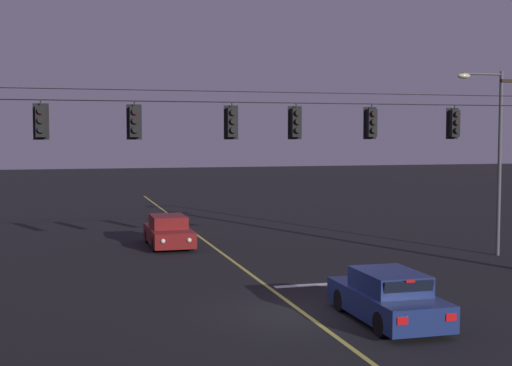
{
  "coord_description": "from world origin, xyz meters",
  "views": [
    {
      "loc": [
        -6.53,
        -18.74,
        5.02
      ],
      "look_at": [
        0.0,
        5.09,
        3.35
      ],
      "focal_mm": 49.98,
      "sensor_mm": 36.0,
      "label": 1
    }
  ],
  "objects_px": {
    "traffic_light_far_right": "(455,123)",
    "car_oncoming_lead": "(169,232)",
    "traffic_light_leftmost": "(41,121)",
    "traffic_light_left_inner": "(135,122)",
    "street_lamp_corner": "(493,145)",
    "traffic_light_centre": "(232,122)",
    "traffic_light_rightmost": "(372,123)",
    "traffic_light_right_inner": "(296,123)",
    "car_waiting_near_lane": "(388,298)"
  },
  "relations": [
    {
      "from": "traffic_light_rightmost",
      "to": "traffic_light_centre",
      "type": "bearing_deg",
      "value": 180.0
    },
    {
      "from": "traffic_light_right_inner",
      "to": "traffic_light_rightmost",
      "type": "distance_m",
      "value": 2.76
    },
    {
      "from": "traffic_light_leftmost",
      "to": "traffic_light_left_inner",
      "type": "distance_m",
      "value": 2.84
    },
    {
      "from": "traffic_light_centre",
      "to": "car_waiting_near_lane",
      "type": "xyz_separation_m",
      "value": [
        2.98,
        -5.54,
        -4.79
      ]
    },
    {
      "from": "traffic_light_far_right",
      "to": "car_waiting_near_lane",
      "type": "height_order",
      "value": "traffic_light_far_right"
    },
    {
      "from": "traffic_light_far_right",
      "to": "car_oncoming_lead",
      "type": "distance_m",
      "value": 13.62
    },
    {
      "from": "traffic_light_left_inner",
      "to": "street_lamp_corner",
      "type": "height_order",
      "value": "street_lamp_corner"
    },
    {
      "from": "traffic_light_right_inner",
      "to": "car_oncoming_lead",
      "type": "relative_size",
      "value": 0.28
    },
    {
      "from": "traffic_light_leftmost",
      "to": "traffic_light_left_inner",
      "type": "relative_size",
      "value": 1.0
    },
    {
      "from": "traffic_light_right_inner",
      "to": "car_oncoming_lead",
      "type": "distance_m",
      "value": 10.65
    },
    {
      "from": "traffic_light_left_inner",
      "to": "traffic_light_centre",
      "type": "height_order",
      "value": "same"
    },
    {
      "from": "traffic_light_left_inner",
      "to": "car_oncoming_lead",
      "type": "distance_m",
      "value": 10.48
    },
    {
      "from": "traffic_light_left_inner",
      "to": "traffic_light_far_right",
      "type": "relative_size",
      "value": 1.0
    },
    {
      "from": "traffic_light_right_inner",
      "to": "traffic_light_left_inner",
      "type": "bearing_deg",
      "value": 180.0
    },
    {
      "from": "traffic_light_right_inner",
      "to": "traffic_light_far_right",
      "type": "xyz_separation_m",
      "value": [
        5.99,
        0.0,
        0.0
      ]
    },
    {
      "from": "traffic_light_far_right",
      "to": "car_oncoming_lead",
      "type": "height_order",
      "value": "traffic_light_far_right"
    },
    {
      "from": "car_oncoming_lead",
      "to": "traffic_light_left_inner",
      "type": "bearing_deg",
      "value": -104.66
    },
    {
      "from": "street_lamp_corner",
      "to": "car_waiting_near_lane",
      "type": "bearing_deg",
      "value": -136.04
    },
    {
      "from": "traffic_light_rightmost",
      "to": "traffic_light_far_right",
      "type": "relative_size",
      "value": 1.0
    },
    {
      "from": "car_waiting_near_lane",
      "to": "car_oncoming_lead",
      "type": "distance_m",
      "value": 15.04
    },
    {
      "from": "traffic_light_centre",
      "to": "traffic_light_rightmost",
      "type": "height_order",
      "value": "same"
    },
    {
      "from": "traffic_light_centre",
      "to": "car_waiting_near_lane",
      "type": "relative_size",
      "value": 0.28
    },
    {
      "from": "traffic_light_leftmost",
      "to": "traffic_light_centre",
      "type": "distance_m",
      "value": 6.02
    },
    {
      "from": "traffic_light_leftmost",
      "to": "traffic_light_left_inner",
      "type": "bearing_deg",
      "value": 0.0
    },
    {
      "from": "traffic_light_rightmost",
      "to": "car_waiting_near_lane",
      "type": "relative_size",
      "value": 0.28
    },
    {
      "from": "traffic_light_left_inner",
      "to": "traffic_light_right_inner",
      "type": "distance_m",
      "value": 5.39
    },
    {
      "from": "traffic_light_leftmost",
      "to": "car_waiting_near_lane",
      "type": "bearing_deg",
      "value": -31.63
    },
    {
      "from": "traffic_light_centre",
      "to": "traffic_light_leftmost",
      "type": "bearing_deg",
      "value": 180.0
    },
    {
      "from": "traffic_light_left_inner",
      "to": "street_lamp_corner",
      "type": "relative_size",
      "value": 0.16
    },
    {
      "from": "traffic_light_centre",
      "to": "traffic_light_left_inner",
      "type": "bearing_deg",
      "value": 180.0
    },
    {
      "from": "traffic_light_left_inner",
      "to": "traffic_light_right_inner",
      "type": "relative_size",
      "value": 1.0
    },
    {
      "from": "traffic_light_centre",
      "to": "street_lamp_corner",
      "type": "height_order",
      "value": "street_lamp_corner"
    },
    {
      "from": "traffic_light_leftmost",
      "to": "traffic_light_rightmost",
      "type": "relative_size",
      "value": 1.0
    },
    {
      "from": "traffic_light_far_right",
      "to": "street_lamp_corner",
      "type": "bearing_deg",
      "value": 39.55
    },
    {
      "from": "traffic_light_far_right",
      "to": "car_oncoming_lead",
      "type": "relative_size",
      "value": 0.28
    },
    {
      "from": "traffic_light_far_right",
      "to": "car_waiting_near_lane",
      "type": "distance_m",
      "value": 9.0
    },
    {
      "from": "traffic_light_centre",
      "to": "traffic_light_right_inner",
      "type": "relative_size",
      "value": 1.0
    },
    {
      "from": "traffic_light_leftmost",
      "to": "street_lamp_corner",
      "type": "height_order",
      "value": "street_lamp_corner"
    },
    {
      "from": "traffic_light_rightmost",
      "to": "car_waiting_near_lane",
      "type": "height_order",
      "value": "traffic_light_rightmost"
    },
    {
      "from": "traffic_light_rightmost",
      "to": "street_lamp_corner",
      "type": "height_order",
      "value": "street_lamp_corner"
    },
    {
      "from": "traffic_light_leftmost",
      "to": "traffic_light_far_right",
      "type": "height_order",
      "value": "same"
    },
    {
      "from": "car_oncoming_lead",
      "to": "street_lamp_corner",
      "type": "distance_m",
      "value": 14.53
    },
    {
      "from": "traffic_light_leftmost",
      "to": "traffic_light_far_right",
      "type": "bearing_deg",
      "value": 0.0
    },
    {
      "from": "traffic_light_right_inner",
      "to": "street_lamp_corner",
      "type": "relative_size",
      "value": 0.16
    },
    {
      "from": "traffic_light_centre",
      "to": "traffic_light_rightmost",
      "type": "distance_m",
      "value": 4.98
    },
    {
      "from": "traffic_light_leftmost",
      "to": "traffic_light_centre",
      "type": "relative_size",
      "value": 1.0
    },
    {
      "from": "traffic_light_rightmost",
      "to": "traffic_light_leftmost",
      "type": "bearing_deg",
      "value": 180.0
    },
    {
      "from": "car_waiting_near_lane",
      "to": "car_oncoming_lead",
      "type": "height_order",
      "value": "same"
    },
    {
      "from": "car_waiting_near_lane",
      "to": "traffic_light_rightmost",
      "type": "bearing_deg",
      "value": 70.09
    },
    {
      "from": "traffic_light_centre",
      "to": "car_oncoming_lead",
      "type": "height_order",
      "value": "traffic_light_centre"
    }
  ]
}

